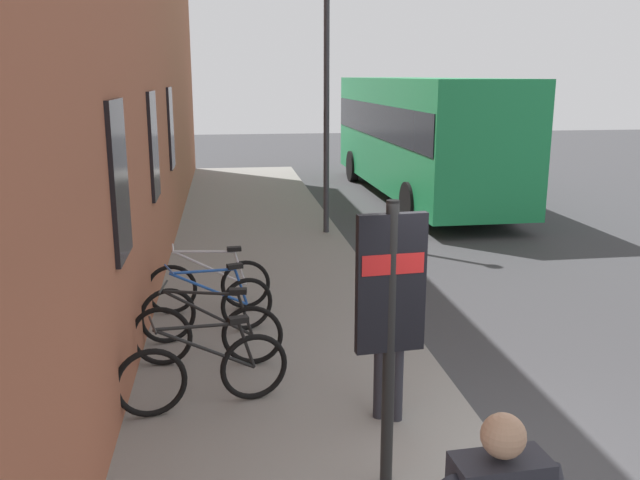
# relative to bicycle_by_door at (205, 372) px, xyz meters

# --- Properties ---
(ground) EXTENTS (60.00, 60.00, 0.00)m
(ground) POSITION_rel_bicycle_by_door_xyz_m (4.51, -3.69, -0.51)
(ground) COLOR #38383A
(sidewalk_pavement) EXTENTS (24.00, 3.50, 0.12)m
(sidewalk_pavement) POSITION_rel_bicycle_by_door_xyz_m (6.51, -0.94, -0.45)
(sidewalk_pavement) COLOR gray
(sidewalk_pavement) RESTS_ON ground
(station_facade) EXTENTS (22.00, 0.65, 9.09)m
(station_facade) POSITION_rel_bicycle_by_door_xyz_m (7.51, 1.11, 4.03)
(station_facade) COLOR #9E563D
(station_facade) RESTS_ON ground
(bicycle_by_door) EXTENTS (0.57, 1.74, 0.97)m
(bicycle_by_door) POSITION_rel_bicycle_by_door_xyz_m (0.00, 0.00, 0.00)
(bicycle_by_door) COLOR black
(bicycle_by_door) RESTS_ON sidewalk_pavement
(bicycle_nearest_sign) EXTENTS (0.48, 1.77, 0.97)m
(bicycle_nearest_sign) POSITION_rel_bicycle_by_door_xyz_m (1.06, -0.01, 0.00)
(bicycle_nearest_sign) COLOR black
(bicycle_nearest_sign) RESTS_ON sidewalk_pavement
(bicycle_end_of_row) EXTENTS (0.67, 1.71, 0.97)m
(bicycle_end_of_row) POSITION_rel_bicycle_by_door_xyz_m (1.97, -0.00, 0.00)
(bicycle_end_of_row) COLOR black
(bicycle_end_of_row) RESTS_ON sidewalk_pavement
(bicycle_under_window) EXTENTS (0.48, 1.77, 0.97)m
(bicycle_under_window) POSITION_rel_bicycle_by_door_xyz_m (2.94, 0.01, 0.00)
(bicycle_under_window) COLOR black
(bicycle_under_window) RESTS_ON sidewalk_pavement
(transit_info_sign) EXTENTS (0.14, 0.56, 2.40)m
(transit_info_sign) POSITION_rel_bicycle_by_door_xyz_m (-1.58, -1.51, 1.21)
(transit_info_sign) COLOR black
(transit_info_sign) RESTS_ON sidewalk_pavement
(city_bus) EXTENTS (10.54, 2.77, 3.35)m
(city_bus) POSITION_rel_bicycle_by_door_xyz_m (12.17, -5.69, 1.41)
(city_bus) COLOR #1E8C4C
(city_bus) RESTS_ON ground
(pedestrian_near_bus) EXTENTS (0.42, 0.59, 1.68)m
(pedestrian_near_bus) POSITION_rel_bicycle_by_door_xyz_m (-0.48, -1.79, 0.64)
(pedestrian_near_bus) COLOR #26262D
(pedestrian_near_bus) RESTS_ON sidewalk_pavement
(street_lamp) EXTENTS (0.28, 0.28, 5.50)m
(street_lamp) POSITION_rel_bicycle_by_door_xyz_m (7.70, -2.39, 2.85)
(street_lamp) COLOR #333338
(street_lamp) RESTS_ON sidewalk_pavement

